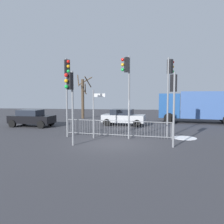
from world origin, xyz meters
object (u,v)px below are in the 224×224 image
Objects in this scene: traffic_light_foreground_right at (169,80)px; delivery_truck at (197,105)px; traffic_light_mid_right at (67,80)px; bare_tree_left at (83,96)px; direction_sign_post at (94,111)px; traffic_light_rear_right at (70,91)px; traffic_light_rear_left at (173,93)px; car_black_near at (32,118)px; car_silver_mid at (123,117)px; traffic_light_foreground_left at (127,79)px.

delivery_truck is at bearing 110.79° from traffic_light_foreground_right.
traffic_light_mid_right is 11.91m from bare_tree_left.
traffic_light_mid_right is at bearing -127.73° from traffic_light_foreground_right.
delivery_truck is 1.43× the size of bare_tree_left.
traffic_light_foreground_right is at bearing -3.36° from direction_sign_post.
direction_sign_post is (0.79, 2.38, -1.24)m from traffic_light_rear_right.
traffic_light_rear_left is at bearing -35.32° from direction_sign_post.
traffic_light_foreground_right is 1.30× the size of car_black_near.
traffic_light_rear_right reaches higher than car_black_near.
bare_tree_left is at bearing 74.64° from car_black_near.
traffic_light_foreground_right is (6.52, 0.86, 0.01)m from traffic_light_mid_right.
car_black_near is 15.69m from delivery_truck.
traffic_light_foreground_right is 7.06m from car_silver_mid.
bare_tree_left is (-12.26, 2.60, 0.86)m from delivery_truck.
traffic_light_rear_left is 0.76× the size of traffic_light_foreground_left.
direction_sign_post is at bearing 68.85° from traffic_light_foreground_left.
traffic_light_rear_left is (5.44, 0.55, -0.08)m from traffic_light_rear_right.
traffic_light_rear_right is at bearing 60.94° from delivery_truck.
car_silver_mid is 7.67m from delivery_truck.
traffic_light_foreground_left is (2.87, 2.33, 0.79)m from traffic_light_rear_right.
car_silver_mid is 0.54× the size of delivery_truck.
traffic_light_mid_right is 6.57m from traffic_light_foreground_right.
traffic_light_mid_right reaches higher than direction_sign_post.
traffic_light_rear_left is 1.27× the size of direction_sign_post.
direction_sign_post is (-2.07, 0.05, -2.03)m from traffic_light_foreground_left.
traffic_light_mid_right reaches higher than delivery_truck.
direction_sign_post is at bearing -29.00° from car_black_near.
car_silver_mid is (3.08, 6.27, -2.96)m from traffic_light_mid_right.
bare_tree_left is at bearing 94.55° from direction_sign_post.
traffic_light_foreground_left reaches higher than traffic_light_rear_left.
car_black_near is at bearing 26.85° from delivery_truck.
traffic_light_foreground_right is 9.20m from delivery_truck.
traffic_light_foreground_left is 1.67× the size of direction_sign_post.
traffic_light_rear_right reaches higher than traffic_light_rear_left.
bare_tree_left is at bearing -46.62° from traffic_light_rear_right.
traffic_light_mid_right is at bearing -79.79° from bare_tree_left.
delivery_truck reaches higher than direction_sign_post.
direction_sign_post is (1.78, -0.01, -1.99)m from traffic_light_mid_right.
bare_tree_left is (-3.88, 11.68, 0.86)m from direction_sign_post.
traffic_light_rear_left is 9.03m from car_silver_mid.
traffic_light_rear_right is 1.02× the size of car_silver_mid.
traffic_light_rear_left is at bearing -144.34° from traffic_light_foreground_left.
traffic_light_mid_right is at bearing -36.72° from traffic_light_rear_right.
delivery_truck reaches higher than car_silver_mid.
traffic_light_mid_right is at bearing -108.97° from car_silver_mid.
traffic_light_rear_left is at bearing 80.72° from delivery_truck.
delivery_truck is at bearing 22.27° from car_black_near.
car_silver_mid is 7.70m from bare_tree_left.
bare_tree_left is (-8.52, 13.51, -0.29)m from traffic_light_rear_left.
traffic_light_foreground_left is 11.28m from delivery_truck.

